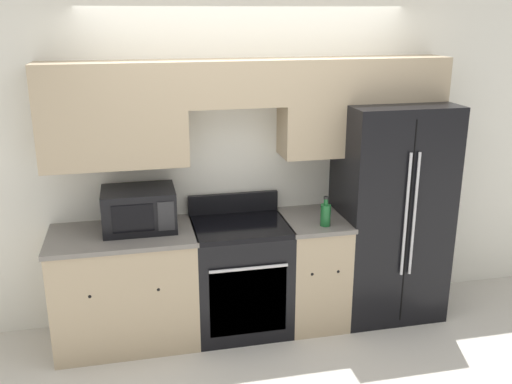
{
  "coord_description": "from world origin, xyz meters",
  "views": [
    {
      "loc": [
        -0.9,
        -3.74,
        2.46
      ],
      "look_at": [
        0.0,
        0.31,
        1.14
      ],
      "focal_mm": 40.0,
      "sensor_mm": 36.0,
      "label": 1
    }
  ],
  "objects_px": {
    "refrigerator": "(387,209)",
    "bottle": "(326,214)",
    "oven_range": "(240,276)",
    "microwave": "(139,209)"
  },
  "relations": [
    {
      "from": "refrigerator",
      "to": "bottle",
      "type": "bearing_deg",
      "value": -158.81
    },
    {
      "from": "bottle",
      "to": "refrigerator",
      "type": "bearing_deg",
      "value": 21.19
    },
    {
      "from": "oven_range",
      "to": "microwave",
      "type": "distance_m",
      "value": 0.97
    },
    {
      "from": "oven_range",
      "to": "microwave",
      "type": "xyz_separation_m",
      "value": [
        -0.76,
        0.06,
        0.6
      ]
    },
    {
      "from": "oven_range",
      "to": "microwave",
      "type": "height_order",
      "value": "microwave"
    },
    {
      "from": "bottle",
      "to": "oven_range",
      "type": "bearing_deg",
      "value": 164.37
    },
    {
      "from": "oven_range",
      "to": "bottle",
      "type": "bearing_deg",
      "value": -15.63
    },
    {
      "from": "microwave",
      "to": "bottle",
      "type": "relative_size",
      "value": 2.29
    },
    {
      "from": "oven_range",
      "to": "bottle",
      "type": "xyz_separation_m",
      "value": [
        0.63,
        -0.18,
        0.53
      ]
    },
    {
      "from": "microwave",
      "to": "bottle",
      "type": "xyz_separation_m",
      "value": [
        1.39,
        -0.24,
        -0.06
      ]
    }
  ]
}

